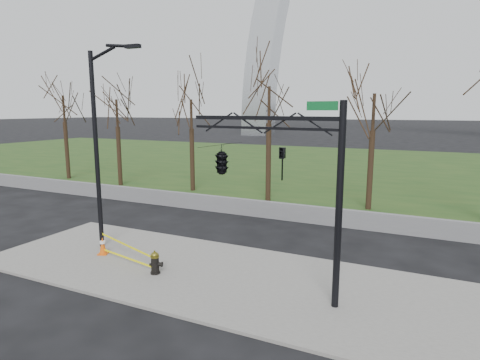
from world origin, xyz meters
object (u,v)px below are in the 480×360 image
at_px(traffic_signal_mast, 241,161).
at_px(fire_hydrant, 155,263).
at_px(traffic_cone, 103,246).
at_px(street_light, 100,137).

bearing_deg(traffic_signal_mast, fire_hydrant, -158.90).
xyz_separation_m(traffic_cone, street_light, (-0.52, 0.73, 4.25)).
bearing_deg(traffic_cone, fire_hydrant, -12.29).
height_order(traffic_cone, street_light, street_light).
relative_size(fire_hydrant, traffic_cone, 1.20).
bearing_deg(street_light, traffic_signal_mast, -9.11).
bearing_deg(traffic_signal_mast, street_light, -178.47).
distance_m(fire_hydrant, street_light, 5.70).
height_order(traffic_cone, traffic_signal_mast, traffic_signal_mast).
xyz_separation_m(fire_hydrant, street_light, (-3.58, 1.39, 4.21)).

